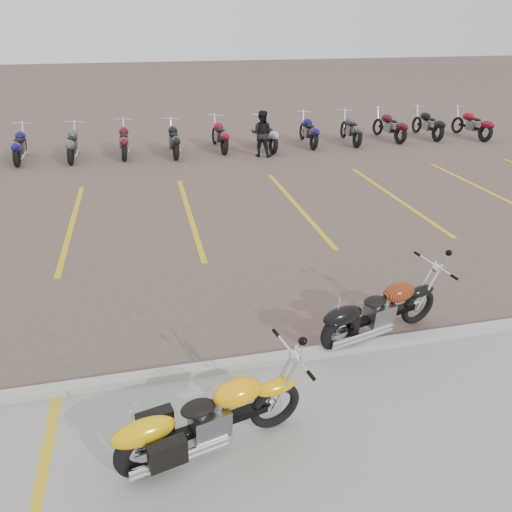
{
  "coord_description": "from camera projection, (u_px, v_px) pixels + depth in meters",
  "views": [
    {
      "loc": [
        -0.97,
        -7.34,
        4.29
      ],
      "look_at": [
        0.69,
        -0.16,
        0.75
      ],
      "focal_mm": 35.0,
      "sensor_mm": 36.0,
      "label": 1
    }
  ],
  "objects": [
    {
      "name": "curb",
      "position": [
        237.0,
        365.0,
        6.72
      ],
      "size": [
        60.0,
        0.18,
        0.12
      ],
      "primitive_type": "cube",
      "color": "#ADAAA3",
      "rests_on": "ground"
    },
    {
      "name": "person_b",
      "position": [
        262.0,
        134.0,
        16.67
      ],
      "size": [
        0.93,
        0.86,
        1.53
      ],
      "primitive_type": "imported",
      "rotation": [
        0.0,
        0.0,
        2.65
      ],
      "color": "black",
      "rests_on": "ground"
    },
    {
      "name": "yellow_cruiser",
      "position": [
        208.0,
        420.0,
        5.28
      ],
      "size": [
        2.1,
        0.63,
        0.88
      ],
      "rotation": [
        0.08,
        0.0,
        0.24
      ],
      "color": "black",
      "rests_on": "ground"
    },
    {
      "name": "ground",
      "position": [
        215.0,
        296.0,
        8.5
      ],
      "size": [
        100.0,
        100.0,
        0.0
      ],
      "primitive_type": "plane",
      "color": "brown",
      "rests_on": "ground"
    },
    {
      "name": "flame_cruiser",
      "position": [
        377.0,
        313.0,
        7.22
      ],
      "size": [
        2.03,
        0.66,
        0.85
      ],
      "rotation": [
        0.08,
        0.0,
        0.26
      ],
      "color": "black",
      "rests_on": "ground"
    },
    {
      "name": "bg_bike_row",
      "position": [
        195.0,
        136.0,
        17.38
      ],
      "size": [
        22.14,
        2.02,
        1.1
      ],
      "color": "black",
      "rests_on": "ground"
    },
    {
      "name": "parking_stripes",
      "position": [
        189.0,
        214.0,
        12.01
      ],
      "size": [
        38.0,
        5.5,
        0.01
      ],
      "primitive_type": null,
      "color": "gold",
      "rests_on": "ground"
    }
  ]
}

